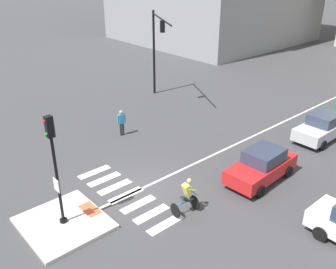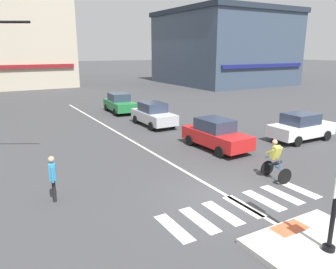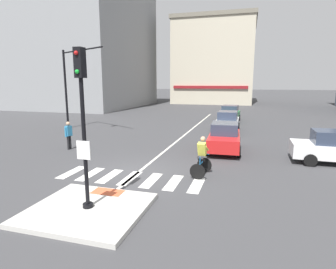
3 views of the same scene
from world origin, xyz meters
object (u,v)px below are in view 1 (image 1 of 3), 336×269
object	(u,v)px
car_silver_eastbound_far	(322,127)
pedestrian_at_curb_left	(121,121)
car_red_eastbound_mid	(262,165)
cyclist	(187,196)
signal_pole	(55,162)
traffic_light_mast	(157,43)

from	to	relation	value
car_silver_eastbound_far	pedestrian_at_curb_left	world-z (taller)	pedestrian_at_curb_left
car_red_eastbound_mid	cyclist	distance (m)	4.69
signal_pole	pedestrian_at_curb_left	distance (m)	9.09
signal_pole	car_red_eastbound_mid	xyz separation A→B (m)	(3.35, 9.07, -2.20)
car_red_eastbound_mid	car_silver_eastbound_far	distance (m)	6.68
traffic_light_mast	pedestrian_at_curb_left	world-z (taller)	traffic_light_mast
car_red_eastbound_mid	signal_pole	bearing A→B (deg)	-110.28
car_silver_eastbound_far	cyclist	world-z (taller)	cyclist
traffic_light_mast	car_red_eastbound_mid	size ratio (longest dim) A/B	1.58
car_silver_eastbound_far	pedestrian_at_curb_left	bearing A→B (deg)	-134.11
car_silver_eastbound_far	car_red_eastbound_mid	bearing A→B (deg)	-87.15
traffic_light_mast	car_silver_eastbound_far	distance (m)	13.21
cyclist	traffic_light_mast	bearing A→B (deg)	144.71
cyclist	signal_pole	bearing A→B (deg)	-122.37
car_silver_eastbound_far	pedestrian_at_curb_left	distance (m)	12.33
car_red_eastbound_mid	pedestrian_at_curb_left	size ratio (longest dim) A/B	2.50
car_red_eastbound_mid	car_silver_eastbound_far	size ratio (longest dim) A/B	1.02
traffic_light_mast	car_silver_eastbound_far	xyz separation A→B (m)	(12.42, 2.70, -3.59)
signal_pole	traffic_light_mast	bearing A→B (deg)	125.77
signal_pole	traffic_light_mast	world-z (taller)	traffic_light_mast
car_red_eastbound_mid	car_silver_eastbound_far	xyz separation A→B (m)	(-0.33, 6.68, 0.00)
signal_pole	car_red_eastbound_mid	world-z (taller)	signal_pole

